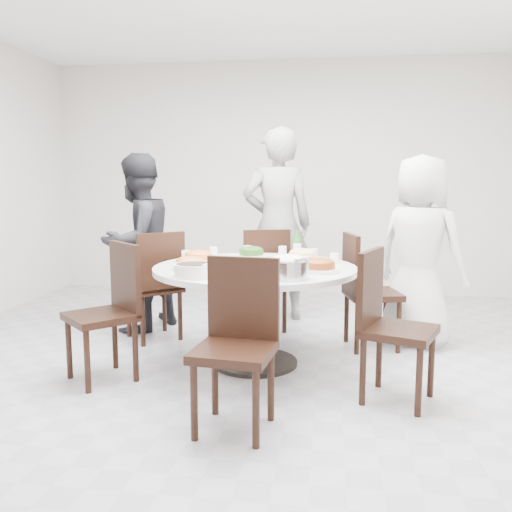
# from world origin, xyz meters

# --- Properties ---
(floor) EXTENTS (6.00, 6.00, 0.01)m
(floor) POSITION_xyz_m (0.00, 0.00, 0.00)
(floor) COLOR #A4A3A8
(floor) RESTS_ON ground
(wall_back) EXTENTS (6.00, 0.01, 2.80)m
(wall_back) POSITION_xyz_m (0.00, 3.00, 1.40)
(wall_back) COLOR silver
(wall_back) RESTS_ON ground
(wall_front) EXTENTS (6.00, 0.01, 2.80)m
(wall_front) POSITION_xyz_m (0.00, -3.00, 1.40)
(wall_front) COLOR silver
(wall_front) RESTS_ON ground
(dining_table) EXTENTS (1.50, 1.50, 0.75)m
(dining_table) POSITION_xyz_m (-0.14, 0.26, 0.38)
(dining_table) COLOR white
(dining_table) RESTS_ON floor
(chair_ne) EXTENTS (0.50, 0.50, 0.95)m
(chair_ne) POSITION_xyz_m (0.76, 0.81, 0.47)
(chair_ne) COLOR black
(chair_ne) RESTS_ON floor
(chair_n) EXTENTS (0.54, 0.54, 0.95)m
(chair_n) POSITION_xyz_m (-0.21, 1.24, 0.47)
(chair_n) COLOR black
(chair_n) RESTS_ON floor
(chair_nw) EXTENTS (0.59, 0.59, 0.95)m
(chair_nw) POSITION_xyz_m (-1.11, 0.81, 0.47)
(chair_nw) COLOR black
(chair_nw) RESTS_ON floor
(chair_sw) EXTENTS (0.59, 0.59, 0.95)m
(chair_sw) POSITION_xyz_m (-1.15, -0.20, 0.47)
(chair_sw) COLOR black
(chair_sw) RESTS_ON floor
(chair_s) EXTENTS (0.47, 0.47, 0.95)m
(chair_s) POSITION_xyz_m (-0.10, -0.83, 0.47)
(chair_s) COLOR black
(chair_s) RESTS_ON floor
(chair_se) EXTENTS (0.55, 0.55, 0.95)m
(chair_se) POSITION_xyz_m (0.84, -0.29, 0.47)
(chair_se) COLOR black
(chair_se) RESTS_ON floor
(diner_right) EXTENTS (0.93, 0.86, 1.59)m
(diner_right) POSITION_xyz_m (1.15, 0.97, 0.80)
(diner_right) COLOR silver
(diner_right) RESTS_ON floor
(diner_middle) EXTENTS (0.76, 0.57, 1.89)m
(diner_middle) POSITION_xyz_m (-0.11, 1.66, 0.94)
(diner_middle) COLOR black
(diner_middle) RESTS_ON floor
(diner_left) EXTENTS (0.88, 0.97, 1.62)m
(diner_left) POSITION_xyz_m (-1.34, 1.09, 0.81)
(diner_left) COLOR black
(diner_left) RESTS_ON floor
(dish_greens) EXTENTS (0.26, 0.26, 0.07)m
(dish_greens) POSITION_xyz_m (-0.23, 0.71, 0.78)
(dish_greens) COLOR white
(dish_greens) RESTS_ON dining_table
(dish_pale) EXTENTS (0.27, 0.27, 0.07)m
(dish_pale) POSITION_xyz_m (0.19, 0.61, 0.79)
(dish_pale) COLOR white
(dish_pale) RESTS_ON dining_table
(dish_orange) EXTENTS (0.26, 0.26, 0.07)m
(dish_orange) POSITION_xyz_m (-0.60, 0.40, 0.79)
(dish_orange) COLOR white
(dish_orange) RESTS_ON dining_table
(dish_redbrown) EXTENTS (0.29, 0.29, 0.07)m
(dish_redbrown) POSITION_xyz_m (0.33, 0.09, 0.79)
(dish_redbrown) COLOR white
(dish_redbrown) RESTS_ON dining_table
(dish_tofu) EXTENTS (0.27, 0.27, 0.07)m
(dish_tofu) POSITION_xyz_m (-0.57, 0.05, 0.78)
(dish_tofu) COLOR white
(dish_tofu) RESTS_ON dining_table
(rice_bowl) EXTENTS (0.27, 0.27, 0.12)m
(rice_bowl) POSITION_xyz_m (0.14, -0.18, 0.81)
(rice_bowl) COLOR silver
(rice_bowl) RESTS_ON dining_table
(soup_bowl) EXTENTS (0.28, 0.28, 0.09)m
(soup_bowl) POSITION_xyz_m (-0.48, -0.21, 0.79)
(soup_bowl) COLOR white
(soup_bowl) RESTS_ON dining_table
(beverage_bottle) EXTENTS (0.06, 0.06, 0.22)m
(beverage_bottle) POSITION_xyz_m (0.14, 0.76, 0.86)
(beverage_bottle) COLOR #2C6D2B
(beverage_bottle) RESTS_ON dining_table
(tea_cups) EXTENTS (0.07, 0.07, 0.08)m
(tea_cups) POSITION_xyz_m (-0.13, 0.86, 0.79)
(tea_cups) COLOR white
(tea_cups) RESTS_ON dining_table
(chopsticks) EXTENTS (0.24, 0.04, 0.01)m
(chopsticks) POSITION_xyz_m (-0.10, 0.96, 0.76)
(chopsticks) COLOR tan
(chopsticks) RESTS_ON dining_table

